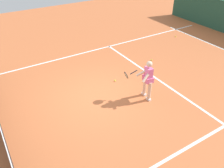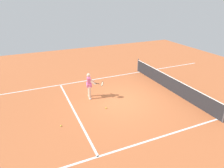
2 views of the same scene
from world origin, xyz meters
name	(u,v)px [view 2 (image 2 of 2)]	position (x,y,z in m)	size (l,w,h in m)	color
ground_plane	(120,101)	(0.00, 0.00, 0.00)	(26.83, 26.83, 0.00)	#C66638
service_line_marking	(74,111)	(0.00, -2.75, 0.00)	(7.38, 0.10, 0.01)	white
sideline_left_marking	(98,79)	(-3.69, 0.00, 0.00)	(0.10, 18.64, 0.01)	white
sideline_right_marking	(158,138)	(3.69, 0.00, 0.00)	(0.10, 18.64, 0.01)	white
court_net	(170,83)	(0.00, 3.53, 0.47)	(8.06, 0.08, 1.01)	#4C4C51
tennis_player	(90,85)	(-1.08, -1.48, 0.85)	(0.89, 0.91, 1.55)	beige
tennis_ball_near	(106,108)	(0.50, -1.11, 0.03)	(0.07, 0.07, 0.07)	#D1E533
tennis_ball_mid	(61,126)	(1.15, -3.66, 0.03)	(0.07, 0.07, 0.07)	#D1E533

